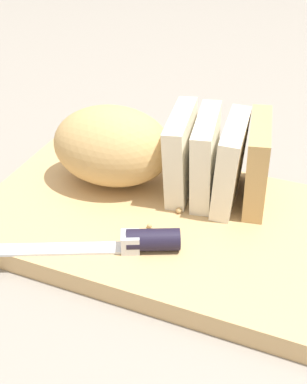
% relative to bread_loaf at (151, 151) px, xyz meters
% --- Properties ---
extents(ground_plane, '(3.00, 3.00, 0.00)m').
position_rel_bread_loaf_xyz_m(ground_plane, '(0.02, -0.06, -0.08)').
color(ground_plane, gray).
extents(cutting_board, '(0.43, 0.27, 0.03)m').
position_rel_bread_loaf_xyz_m(cutting_board, '(0.02, -0.06, -0.06)').
color(cutting_board, tan).
rests_on(cutting_board, ground_plane).
extents(bread_loaf, '(0.29, 0.14, 0.10)m').
position_rel_bread_loaf_xyz_m(bread_loaf, '(0.00, 0.00, 0.00)').
color(bread_loaf, tan).
rests_on(bread_loaf, cutting_board).
extents(bread_knife, '(0.27, 0.13, 0.02)m').
position_rel_bread_loaf_xyz_m(bread_knife, '(0.01, -0.13, -0.04)').
color(bread_knife, silver).
rests_on(bread_knife, cutting_board).
extents(crumb_near_knife, '(0.01, 0.01, 0.01)m').
position_rel_bread_loaf_xyz_m(crumb_near_knife, '(0.05, -0.05, -0.05)').
color(crumb_near_knife, tan).
rests_on(crumb_near_knife, cutting_board).
extents(crumb_near_loaf, '(0.01, 0.01, 0.01)m').
position_rel_bread_loaf_xyz_m(crumb_near_loaf, '(0.03, -0.09, -0.05)').
color(crumb_near_loaf, tan).
rests_on(crumb_near_loaf, cutting_board).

